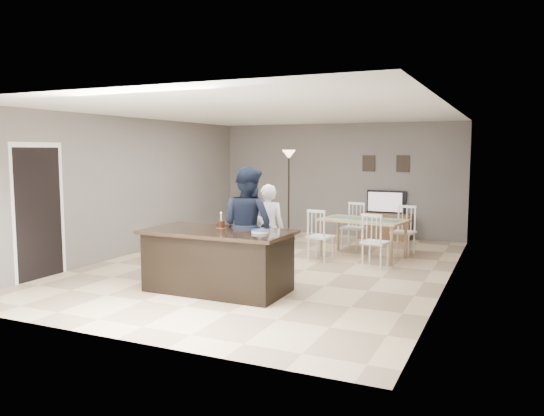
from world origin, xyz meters
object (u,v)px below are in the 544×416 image
at_px(birthday_cake, 221,224).
at_px(television, 386,202).
at_px(plate_stack, 260,231).
at_px(woman, 268,229).
at_px(man, 248,226).
at_px(floor_lamp, 289,170).
at_px(tv_console, 384,226).
at_px(kitchen_island, 218,260).
at_px(dining_table, 363,226).

bearing_deg(birthday_cake, television, 76.81).
bearing_deg(birthday_cake, plate_stack, -14.48).
relative_size(woman, man, 0.83).
bearing_deg(woman, floor_lamp, -93.48).
distance_m(television, floor_lamp, 2.38).
bearing_deg(plate_stack, birthday_cake, 165.52).
relative_size(woman, plate_stack, 5.74).
bearing_deg(tv_console, floor_lamp, -154.18).
height_order(television, floor_lamp, floor_lamp).
relative_size(kitchen_island, dining_table, 1.07).
xyz_separation_m(man, floor_lamp, (-1.02, 4.05, 0.70)).
bearing_deg(plate_stack, kitchen_island, -177.28).
bearing_deg(television, woman, 76.60).
bearing_deg(birthday_cake, dining_table, 65.94).
relative_size(plate_stack, floor_lamp, 0.13).
xyz_separation_m(kitchen_island, plate_stack, (0.67, 0.03, 0.47)).
bearing_deg(man, plate_stack, 148.81).
xyz_separation_m(man, birthday_cake, (-0.28, -0.33, 0.05)).
distance_m(woman, plate_stack, 1.42).
bearing_deg(television, birthday_cake, 76.81).
xyz_separation_m(tv_console, man, (-0.99, -5.02, 0.60)).
bearing_deg(plate_stack, woman, 110.58).
bearing_deg(man, television, -83.89).
relative_size(television, dining_table, 0.46).
bearing_deg(woman, dining_table, -140.36).
bearing_deg(man, tv_console, -84.04).
bearing_deg(woman, television, -123.70).
distance_m(television, woman, 4.41).
xyz_separation_m(man, dining_table, (1.08, 2.73, -0.29)).
xyz_separation_m(dining_table, floor_lamp, (-2.10, 1.32, 0.99)).
xyz_separation_m(kitchen_island, dining_table, (1.29, 3.28, 0.16)).
bearing_deg(kitchen_island, woman, 82.48).
xyz_separation_m(birthday_cake, plate_stack, (0.74, -0.19, -0.04)).
relative_size(tv_console, man, 0.66).
relative_size(tv_console, television, 1.31).
relative_size(television, birthday_cake, 3.86).
height_order(woman, floor_lamp, floor_lamp).
distance_m(kitchen_island, woman, 1.39).
distance_m(tv_console, birthday_cake, 5.53).
bearing_deg(plate_stack, floor_lamp, 107.93).
bearing_deg(man, birthday_cake, 66.34).
height_order(tv_console, man, man).
distance_m(kitchen_island, dining_table, 3.53).
bearing_deg(dining_table, kitchen_island, -102.14).
xyz_separation_m(television, man, (-0.99, -5.09, 0.04)).
xyz_separation_m(kitchen_island, birthday_cake, (-0.07, 0.22, 0.50)).
distance_m(tv_console, television, 0.57).
distance_m(kitchen_island, tv_console, 5.70).
distance_m(plate_stack, floor_lamp, 4.85).
bearing_deg(tv_console, dining_table, -87.64).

